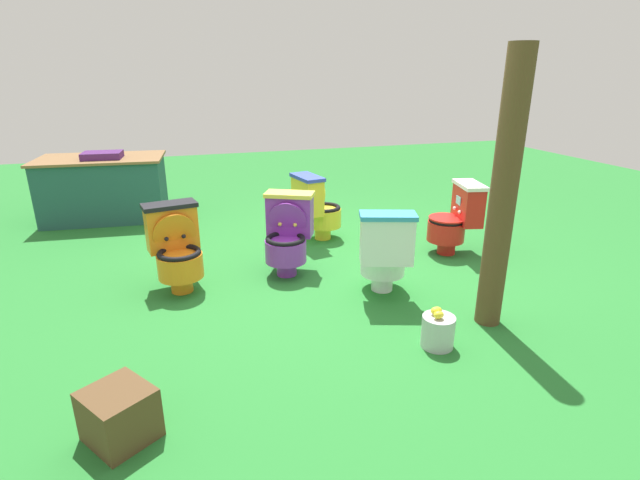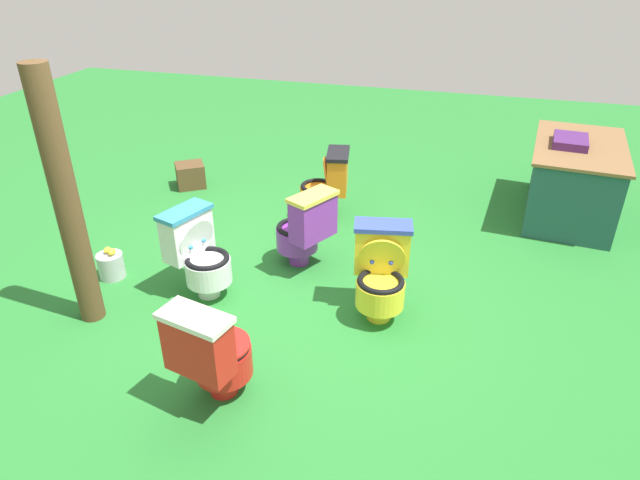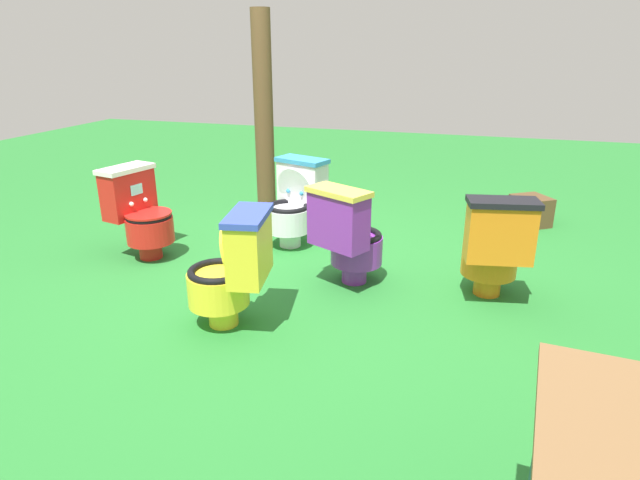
# 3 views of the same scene
# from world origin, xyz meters

# --- Properties ---
(ground) EXTENTS (14.00, 14.00, 0.00)m
(ground) POSITION_xyz_m (0.00, 0.00, 0.00)
(ground) COLOR #26752D
(toilet_purple) EXTENTS (0.58, 0.62, 0.73)m
(toilet_purple) POSITION_xyz_m (-0.40, 0.06, 0.37)
(toilet_purple) COLOR purple
(toilet_purple) RESTS_ON ground
(toilet_red) EXTENTS (0.57, 0.50, 0.73)m
(toilet_red) POSITION_xyz_m (1.31, 0.01, 0.37)
(toilet_red) COLOR red
(toilet_red) RESTS_ON ground
(toilet_white) EXTENTS (0.54, 0.59, 0.73)m
(toilet_white) POSITION_xyz_m (0.24, -0.63, 0.37)
(toilet_white) COLOR white
(toilet_white) RESTS_ON ground
(toilet_yellow) EXTENTS (0.56, 0.49, 0.73)m
(toilet_yellow) POSITION_xyz_m (0.11, 0.83, 0.37)
(toilet_yellow) COLOR yellow
(toilet_yellow) RESTS_ON ground
(toilet_orange) EXTENTS (0.49, 0.56, 0.73)m
(toilet_orange) POSITION_xyz_m (-1.38, -0.01, 0.37)
(toilet_orange) COLOR orange
(toilet_orange) RESTS_ON ground
(vendor_table) EXTENTS (1.53, 0.99, 0.85)m
(vendor_table) POSITION_xyz_m (-2.16, 2.40, 0.39)
(vendor_table) COLOR #23514C
(vendor_table) RESTS_ON ground
(wooden_post) EXTENTS (0.18, 0.18, 1.93)m
(wooden_post) POSITION_xyz_m (0.78, -1.30, 0.96)
(wooden_post) COLOR brown
(wooden_post) RESTS_ON ground
(small_crate) EXTENTS (0.42, 0.42, 0.28)m
(small_crate) POSITION_xyz_m (-1.72, -1.76, 0.14)
(small_crate) COLOR brown
(small_crate) RESTS_ON ground
(lemon_bucket) EXTENTS (0.22, 0.22, 0.28)m
(lemon_bucket) POSITION_xyz_m (0.24, -1.48, 0.12)
(lemon_bucket) COLOR #B7B7BF
(lemon_bucket) RESTS_ON ground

